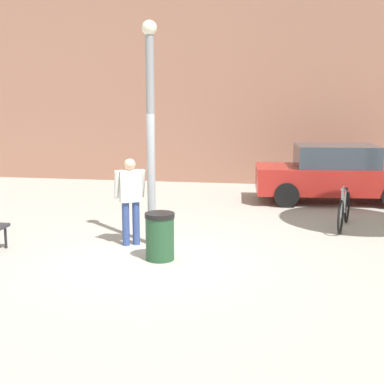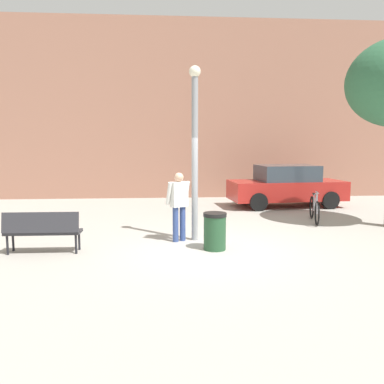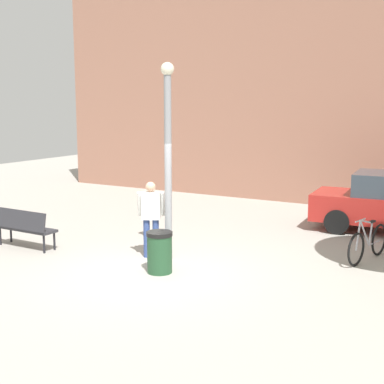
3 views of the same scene
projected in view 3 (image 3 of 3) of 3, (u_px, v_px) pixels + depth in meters
ground_plane at (156, 272)px, 10.95m from camera, size 36.00×36.00×0.00m
building_facade at (311, 89)px, 18.53m from camera, size 19.31×2.00×7.57m
lamppost at (168, 151)px, 11.49m from camera, size 0.28×0.28×4.18m
person_by_lamppost at (151, 214)px, 11.83m from camera, size 0.63×0.48×1.67m
park_bench at (23, 225)px, 12.62m from camera, size 1.61×0.49×0.92m
bicycle_silver at (368, 243)px, 11.65m from camera, size 0.45×1.78×0.97m
trash_bin at (160, 252)px, 10.83m from camera, size 0.52×0.52×0.83m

